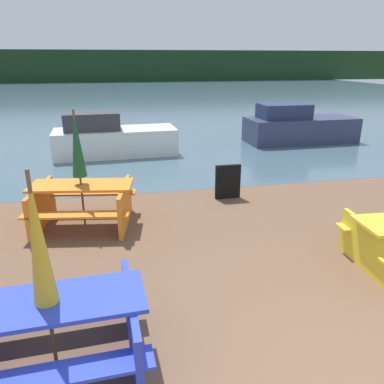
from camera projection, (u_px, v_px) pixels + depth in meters
water at (138, 95)px, 31.85m from camera, size 60.00×50.00×0.00m
far_treeline at (127, 66)px, 49.64m from camera, size 80.00×1.60×4.00m
picnic_table_blue at (51, 328)px, 3.56m from camera, size 1.86×1.47×0.77m
picnic_table_orange at (83, 201)px, 6.73m from camera, size 1.97×1.64×0.79m
umbrella_gold at (38, 241)px, 3.25m from camera, size 0.22×0.22×2.04m
umbrella_darkgreen at (77, 145)px, 6.38m from camera, size 0.25×0.25×2.10m
boat at (112, 139)px, 11.75m from camera, size 3.82×1.59×1.35m
boat_second at (298, 127)px, 13.62m from camera, size 4.00×1.64×1.39m
signboard at (228, 182)px, 8.09m from camera, size 0.55×0.08×0.75m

